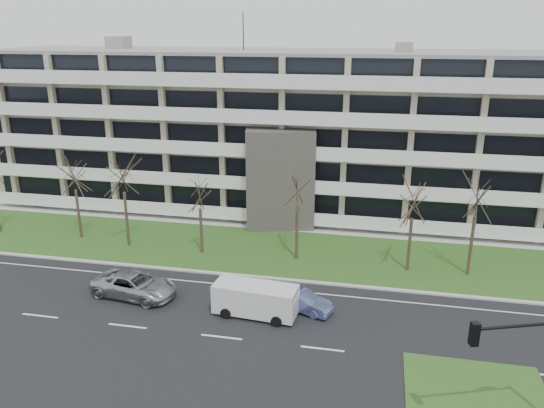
% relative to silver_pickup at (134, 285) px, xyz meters
% --- Properties ---
extents(ground, '(160.00, 160.00, 0.00)m').
position_rel_silver_pickup_xyz_m(ground, '(7.24, -3.69, -0.81)').
color(ground, black).
rests_on(ground, ground).
extents(grass_verge, '(90.00, 10.00, 0.06)m').
position_rel_silver_pickup_xyz_m(grass_verge, '(7.24, 9.31, -0.78)').
color(grass_verge, '#25501A').
rests_on(grass_verge, ground).
extents(curb, '(90.00, 0.35, 0.12)m').
position_rel_silver_pickup_xyz_m(curb, '(7.24, 4.31, -0.75)').
color(curb, '#B2B2AD').
rests_on(curb, ground).
extents(sidewalk, '(90.00, 2.00, 0.08)m').
position_rel_silver_pickup_xyz_m(sidewalk, '(7.24, 14.81, -0.77)').
color(sidewalk, '#B2B2AD').
rests_on(sidewalk, ground).
extents(grass_median, '(7.00, 5.00, 0.06)m').
position_rel_silver_pickup_xyz_m(grass_median, '(21.24, -5.69, -0.78)').
color(grass_median, '#25501A').
rests_on(grass_median, ground).
extents(lane_edge_line, '(90.00, 0.12, 0.01)m').
position_rel_silver_pickup_xyz_m(lane_edge_line, '(7.24, 2.81, -0.81)').
color(lane_edge_line, white).
rests_on(lane_edge_line, ground).
extents(apartment_building, '(60.50, 15.10, 18.75)m').
position_rel_silver_pickup_xyz_m(apartment_building, '(7.23, 21.63, 6.80)').
color(apartment_building, tan).
rests_on(apartment_building, ground).
extents(silver_pickup, '(6.17, 3.50, 1.62)m').
position_rel_silver_pickup_xyz_m(silver_pickup, '(0.00, 0.00, 0.00)').
color(silver_pickup, '#A4A5AB').
rests_on(silver_pickup, ground).
extents(blue_sedan, '(4.25, 2.58, 1.32)m').
position_rel_silver_pickup_xyz_m(blue_sedan, '(11.40, 0.39, -0.15)').
color(blue_sedan, '#6571AF').
rests_on(blue_sedan, ground).
extents(white_van, '(5.45, 2.54, 2.05)m').
position_rel_silver_pickup_xyz_m(white_van, '(8.70, -0.76, 0.42)').
color(white_van, silver).
rests_on(white_van, ground).
extents(traffic_signal, '(5.20, 2.11, 6.34)m').
position_rel_silver_pickup_xyz_m(traffic_signal, '(23.03, -8.80, 3.29)').
color(traffic_signal, black).
rests_on(traffic_signal, ground).
extents(tree_1, '(3.88, 3.88, 7.76)m').
position_rel_silver_pickup_xyz_m(tree_1, '(-9.23, 8.81, 5.22)').
color(tree_1, '#382B21').
rests_on(tree_1, ground).
extents(tree_2, '(4.19, 4.19, 8.37)m').
position_rel_silver_pickup_xyz_m(tree_2, '(-4.36, 7.99, 5.70)').
color(tree_2, '#382B21').
rests_on(tree_2, ground).
extents(tree_3, '(3.39, 3.39, 6.77)m').
position_rel_silver_pickup_xyz_m(tree_3, '(2.14, 7.80, 4.45)').
color(tree_3, '#382B21').
rests_on(tree_3, ground).
extents(tree_4, '(4.01, 4.01, 8.02)m').
position_rel_silver_pickup_xyz_m(tree_4, '(9.82, 8.21, 5.43)').
color(tree_4, '#382B21').
rests_on(tree_4, ground).
extents(tree_5, '(3.72, 3.72, 7.44)m').
position_rel_silver_pickup_xyz_m(tree_5, '(18.34, 7.83, 4.97)').
color(tree_5, '#382B21').
rests_on(tree_5, ground).
extents(tree_6, '(4.08, 4.08, 8.16)m').
position_rel_silver_pickup_xyz_m(tree_6, '(22.69, 7.97, 5.54)').
color(tree_6, '#382B21').
rests_on(tree_6, ground).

